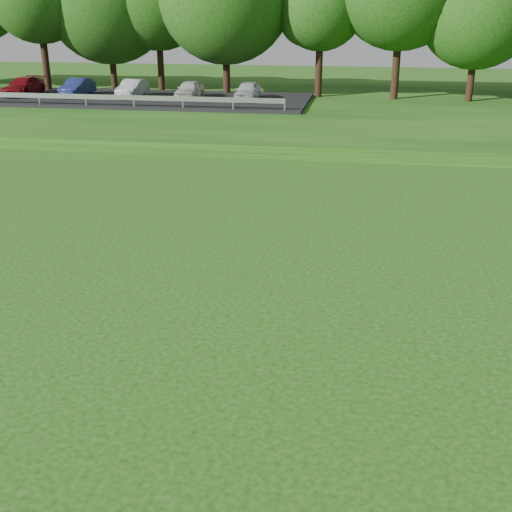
# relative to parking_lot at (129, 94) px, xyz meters

# --- Properties ---
(berm) EXTENTS (130.00, 30.00, 0.60)m
(berm) POSITION_rel_parking_lot_xyz_m (24.23, 1.20, -0.71)
(berm) COLOR #11420C
(berm) RESTS_ON ground
(parking_lot) EXTENTS (24.00, 9.00, 1.38)m
(parking_lot) POSITION_rel_parking_lot_xyz_m (0.00, 0.00, 0.00)
(parking_lot) COLOR black
(parking_lot) RESTS_ON berm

